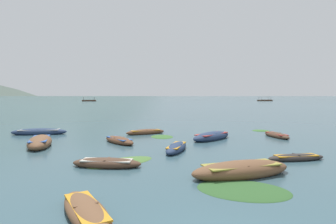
{
  "coord_description": "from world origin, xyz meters",
  "views": [
    {
      "loc": [
        -1.28,
        -4.94,
        3.29
      ],
      "look_at": [
        -0.63,
        47.45,
        0.13
      ],
      "focal_mm": 29.96,
      "sensor_mm": 36.0,
      "label": 1
    }
  ],
  "objects_px": {
    "rowboat_8": "(296,158)",
    "ferry_0": "(265,100)",
    "rowboat_1": "(86,211)",
    "rowboat_12": "(277,135)",
    "rowboat_5": "(40,142)",
    "rowboat_7": "(107,163)",
    "rowboat_0": "(176,148)",
    "rowboat_4": "(146,132)",
    "rowboat_11": "(119,140)",
    "rowboat_3": "(212,136)",
    "ferry_1": "(89,100)",
    "rowboat_6": "(39,132)",
    "rowboat_10": "(241,170)"
  },
  "relations": [
    {
      "from": "rowboat_6",
      "to": "ferry_1",
      "type": "height_order",
      "value": "ferry_1"
    },
    {
      "from": "rowboat_11",
      "to": "ferry_1",
      "type": "distance_m",
      "value": 138.23
    },
    {
      "from": "rowboat_3",
      "to": "rowboat_11",
      "type": "relative_size",
      "value": 1.19
    },
    {
      "from": "rowboat_0",
      "to": "ferry_0",
      "type": "xyz_separation_m",
      "value": [
        56.27,
        141.78,
        0.27
      ]
    },
    {
      "from": "rowboat_4",
      "to": "ferry_1",
      "type": "xyz_separation_m",
      "value": [
        -39.36,
        128.55,
        0.29
      ]
    },
    {
      "from": "rowboat_4",
      "to": "rowboat_10",
      "type": "relative_size",
      "value": 0.75
    },
    {
      "from": "rowboat_5",
      "to": "rowboat_8",
      "type": "height_order",
      "value": "rowboat_5"
    },
    {
      "from": "rowboat_0",
      "to": "rowboat_7",
      "type": "height_order",
      "value": "rowboat_0"
    },
    {
      "from": "rowboat_5",
      "to": "rowboat_12",
      "type": "bearing_deg",
      "value": 11.94
    },
    {
      "from": "rowboat_4",
      "to": "rowboat_11",
      "type": "relative_size",
      "value": 1.04
    },
    {
      "from": "rowboat_0",
      "to": "rowboat_1",
      "type": "relative_size",
      "value": 1.04
    },
    {
      "from": "ferry_1",
      "to": "rowboat_3",
      "type": "bearing_deg",
      "value": -71.31
    },
    {
      "from": "rowboat_7",
      "to": "ferry_0",
      "type": "bearing_deg",
      "value": 67.71
    },
    {
      "from": "rowboat_5",
      "to": "rowboat_7",
      "type": "bearing_deg",
      "value": -44.5
    },
    {
      "from": "rowboat_0",
      "to": "rowboat_8",
      "type": "relative_size",
      "value": 1.12
    },
    {
      "from": "rowboat_6",
      "to": "rowboat_10",
      "type": "distance_m",
      "value": 18.41
    },
    {
      "from": "rowboat_10",
      "to": "ferry_1",
      "type": "bearing_deg",
      "value": 107.38
    },
    {
      "from": "rowboat_6",
      "to": "rowboat_12",
      "type": "xyz_separation_m",
      "value": [
        19.36,
        -1.84,
        -0.05
      ]
    },
    {
      "from": "rowboat_7",
      "to": "rowboat_3",
      "type": "bearing_deg",
      "value": 52.01
    },
    {
      "from": "rowboat_4",
      "to": "rowboat_10",
      "type": "distance_m",
      "value": 13.26
    },
    {
      "from": "rowboat_12",
      "to": "ferry_0",
      "type": "relative_size",
      "value": 0.37
    },
    {
      "from": "rowboat_5",
      "to": "rowboat_6",
      "type": "bearing_deg",
      "value": 114.41
    },
    {
      "from": "rowboat_1",
      "to": "rowboat_12",
      "type": "relative_size",
      "value": 1.06
    },
    {
      "from": "rowboat_8",
      "to": "ferry_0",
      "type": "xyz_separation_m",
      "value": [
        50.28,
        144.25,
        0.32
      ]
    },
    {
      "from": "ferry_0",
      "to": "ferry_1",
      "type": "xyz_separation_m",
      "value": [
        -97.94,
        -6.05,
        0.0
      ]
    },
    {
      "from": "rowboat_10",
      "to": "ferry_1",
      "type": "distance_m",
      "value": 147.67
    },
    {
      "from": "rowboat_10",
      "to": "ferry_1",
      "type": "xyz_separation_m",
      "value": [
        -44.11,
        140.93,
        0.21
      ]
    },
    {
      "from": "rowboat_4",
      "to": "rowboat_7",
      "type": "bearing_deg",
      "value": -95.53
    },
    {
      "from": "rowboat_3",
      "to": "rowboat_8",
      "type": "distance_m",
      "value": 7.43
    },
    {
      "from": "rowboat_0",
      "to": "ferry_1",
      "type": "distance_m",
      "value": 141.99
    },
    {
      "from": "rowboat_1",
      "to": "ferry_0",
      "type": "relative_size",
      "value": 0.39
    },
    {
      "from": "rowboat_8",
      "to": "rowboat_7",
      "type": "bearing_deg",
      "value": -172.69
    },
    {
      "from": "rowboat_11",
      "to": "rowboat_5",
      "type": "bearing_deg",
      "value": -167.58
    },
    {
      "from": "rowboat_10",
      "to": "rowboat_1",
      "type": "bearing_deg",
      "value": -144.24
    },
    {
      "from": "rowboat_7",
      "to": "rowboat_12",
      "type": "height_order",
      "value": "rowboat_7"
    },
    {
      "from": "rowboat_1",
      "to": "ferry_1",
      "type": "relative_size",
      "value": 0.44
    },
    {
      "from": "rowboat_4",
      "to": "rowboat_12",
      "type": "distance_m",
      "value": 10.59
    },
    {
      "from": "rowboat_8",
      "to": "rowboat_3",
      "type": "bearing_deg",
      "value": 115.32
    },
    {
      "from": "rowboat_0",
      "to": "rowboat_8",
      "type": "height_order",
      "value": "rowboat_0"
    },
    {
      "from": "rowboat_5",
      "to": "rowboat_11",
      "type": "height_order",
      "value": "rowboat_5"
    },
    {
      "from": "rowboat_8",
      "to": "rowboat_1",
      "type": "bearing_deg",
      "value": -143.48
    },
    {
      "from": "rowboat_3",
      "to": "rowboat_12",
      "type": "height_order",
      "value": "rowboat_3"
    },
    {
      "from": "rowboat_5",
      "to": "rowboat_6",
      "type": "height_order",
      "value": "rowboat_5"
    },
    {
      "from": "rowboat_0",
      "to": "rowboat_12",
      "type": "relative_size",
      "value": 1.1
    },
    {
      "from": "rowboat_3",
      "to": "rowboat_6",
      "type": "distance_m",
      "value": 14.36
    },
    {
      "from": "rowboat_5",
      "to": "ferry_0",
      "type": "bearing_deg",
      "value": 65.09
    },
    {
      "from": "rowboat_10",
      "to": "rowboat_3",
      "type": "bearing_deg",
      "value": 87.73
    },
    {
      "from": "rowboat_1",
      "to": "rowboat_3",
      "type": "bearing_deg",
      "value": 66.91
    },
    {
      "from": "rowboat_11",
      "to": "rowboat_4",
      "type": "bearing_deg",
      "value": 70.94
    },
    {
      "from": "rowboat_4",
      "to": "rowboat_5",
      "type": "distance_m",
      "value": 8.51
    }
  ]
}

